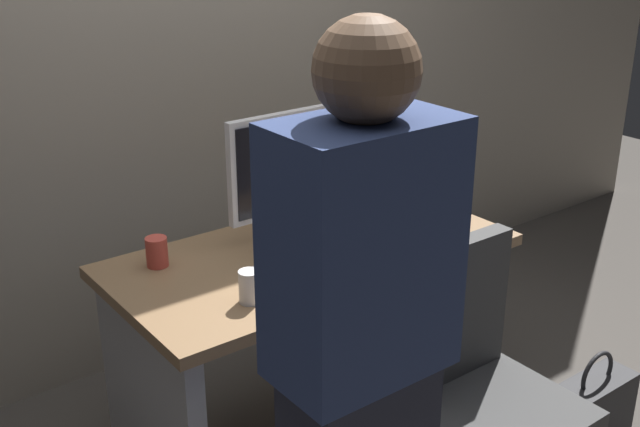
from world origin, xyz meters
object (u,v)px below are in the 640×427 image
object	(u,v)px
desk	(312,308)
handbag	(592,410)
monitor	(295,166)
keyboard	(306,262)
person_at_desk	(360,371)
cup_by_monitor	(157,252)
mouse	(364,237)
office_chair	(481,415)
book_stack	(402,192)
cup_near_keyboard	(249,287)

from	to	relation	value
desk	handbag	bearing A→B (deg)	-42.62
monitor	keyboard	distance (m)	0.36
person_at_desk	handbag	size ratio (longest dim) A/B	4.34
monitor	handbag	xyz separation A→B (m)	(0.71, -0.83, -0.85)
desk	keyboard	bearing A→B (deg)	-134.67
monitor	handbag	bearing A→B (deg)	-49.50
cup_by_monitor	desk	bearing A→B (deg)	-22.84
desk	mouse	bearing A→B (deg)	-16.82
office_chair	handbag	bearing A→B (deg)	3.24
desk	mouse	xyz separation A→B (m)	(0.19, -0.06, 0.24)
person_at_desk	desk	bearing A→B (deg)	60.39
person_at_desk	mouse	xyz separation A→B (m)	(0.65, 0.75, -0.10)
book_stack	cup_by_monitor	bearing A→B (deg)	173.31
monitor	book_stack	size ratio (longest dim) A/B	2.32
person_at_desk	handbag	distance (m)	1.40
office_chair	cup_by_monitor	distance (m)	1.14
office_chair	cup_by_monitor	size ratio (longest dim) A/B	9.42
person_at_desk	handbag	bearing A→B (deg)	5.90
office_chair	handbag	xyz separation A→B (m)	(0.66, 0.04, -0.29)
desk	cup_near_keyboard	bearing A→B (deg)	-152.46
monitor	keyboard	bearing A→B (deg)	-118.22
monitor	cup_near_keyboard	size ratio (longest dim) A/B	5.34
desk	book_stack	xyz separation A→B (m)	(0.50, 0.09, 0.30)
office_chair	mouse	size ratio (longest dim) A/B	9.40
cup_by_monitor	book_stack	bearing A→B (deg)	-6.69
keyboard	office_chair	bearing A→B (deg)	-77.03
cup_near_keyboard	book_stack	world-z (taller)	book_stack
keyboard	person_at_desk	bearing A→B (deg)	-119.38
keyboard	handbag	bearing A→B (deg)	-37.88
desk	cup_by_monitor	xyz separation A→B (m)	(-0.48, 0.20, 0.28)
office_chair	handbag	size ratio (longest dim) A/B	2.49
cup_near_keyboard	keyboard	bearing A→B (deg)	20.70
desk	person_at_desk	bearing A→B (deg)	-119.61
monitor	cup_by_monitor	distance (m)	0.56
cup_by_monitor	book_stack	world-z (taller)	book_stack
book_stack	person_at_desk	bearing A→B (deg)	-136.93
handbag	cup_by_monitor	bearing A→B (deg)	144.04
cup_by_monitor	book_stack	xyz separation A→B (m)	(0.98, -0.11, 0.03)
cup_near_keyboard	cup_by_monitor	world-z (taller)	cup_near_keyboard
keyboard	book_stack	bearing A→B (deg)	14.44
desk	office_chair	size ratio (longest dim) A/B	1.46
office_chair	monitor	bearing A→B (deg)	93.19
desk	person_at_desk	world-z (taller)	person_at_desk
mouse	handbag	world-z (taller)	mouse
desk	cup_near_keyboard	xyz separation A→B (m)	(-0.37, -0.19, 0.28)
desk	mouse	distance (m)	0.31
desk	cup_near_keyboard	size ratio (longest dim) A/B	13.61
keyboard	book_stack	size ratio (longest dim) A/B	1.85
mouse	cup_by_monitor	bearing A→B (deg)	158.80
office_chair	keyboard	distance (m)	0.73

